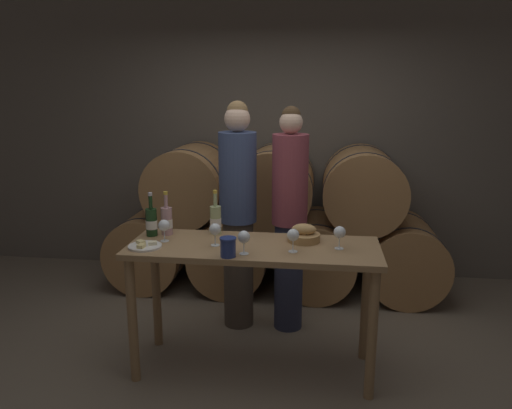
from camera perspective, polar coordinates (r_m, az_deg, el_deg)
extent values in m
plane|color=#726654|center=(3.72, -0.26, -18.17)|extent=(10.00, 10.00, 0.00)
cube|color=#60594F|center=(5.20, 2.79, 9.63)|extent=(10.00, 0.12, 3.20)
cylinder|color=#9E7042|center=(5.15, -11.67, -4.72)|extent=(0.73, 0.87, 0.73)
cylinder|color=#2D2D33|center=(4.90, -12.73, -5.72)|extent=(0.74, 0.02, 0.74)
cylinder|color=#2D2D33|center=(5.40, -10.71, -3.81)|extent=(0.74, 0.02, 0.74)
cylinder|color=#9E7042|center=(4.95, -2.66, -5.20)|extent=(0.73, 0.87, 0.73)
cylinder|color=#2D2D33|center=(4.69, -3.25, -6.28)|extent=(0.74, 0.02, 0.74)
cylinder|color=#2D2D33|center=(5.21, -2.12, -4.22)|extent=(0.74, 0.02, 0.74)
cylinder|color=#9E7042|center=(4.88, 6.88, -5.57)|extent=(0.73, 0.87, 0.73)
cylinder|color=#2D2D33|center=(4.61, 6.83, -6.69)|extent=(0.74, 0.02, 0.74)
cylinder|color=#2D2D33|center=(5.14, 6.93, -4.56)|extent=(0.74, 0.02, 0.74)
cylinder|color=#9E7042|center=(4.94, 16.44, -5.78)|extent=(0.73, 0.87, 0.73)
cylinder|color=#2D2D33|center=(4.68, 16.95, -6.90)|extent=(0.74, 0.02, 0.74)
cylinder|color=#2D2D33|center=(5.20, 15.99, -4.78)|extent=(0.74, 0.02, 0.74)
cylinder|color=#9E7042|center=(4.86, -7.48, 2.37)|extent=(0.73, 0.87, 0.73)
cylinder|color=#2D2D33|center=(4.60, -8.37, 1.70)|extent=(0.74, 0.02, 0.74)
cylinder|color=#2D2D33|center=(5.13, -6.69, 2.97)|extent=(0.74, 0.02, 0.74)
cylinder|color=#9E7042|center=(4.72, 2.15, 2.14)|extent=(0.73, 0.87, 0.73)
cylinder|color=#2D2D33|center=(4.45, 1.81, 1.44)|extent=(0.74, 0.02, 0.74)
cylinder|color=#2D2D33|center=(5.00, 2.45, 2.77)|extent=(0.74, 0.02, 0.74)
cylinder|color=#9E7042|center=(4.72, 12.07, 1.84)|extent=(0.73, 0.87, 0.73)
cylinder|color=#2D2D33|center=(4.45, 12.34, 1.12)|extent=(0.74, 0.02, 0.74)
cylinder|color=#2D2D33|center=(4.99, 11.83, 2.48)|extent=(0.74, 0.02, 0.74)
cylinder|color=#99754C|center=(3.48, -13.93, -12.75)|extent=(0.06, 0.06, 0.87)
cylinder|color=#99754C|center=(3.28, 13.12, -14.37)|extent=(0.06, 0.06, 0.87)
cylinder|color=#99754C|center=(3.89, -11.32, -9.68)|extent=(0.06, 0.06, 0.87)
cylinder|color=#99754C|center=(3.72, 12.42, -10.88)|extent=(0.06, 0.06, 0.87)
cube|color=#99754C|center=(3.33, -0.27, -5.00)|extent=(1.67, 0.61, 0.04)
cylinder|color=#4C4238|center=(4.13, -2.01, -7.86)|extent=(0.24, 0.24, 0.89)
cylinder|color=#3D4C75|center=(3.91, -2.10, 3.12)|extent=(0.30, 0.30, 0.71)
sphere|color=beige|center=(3.86, -2.16, 9.76)|extent=(0.20, 0.20, 0.20)
sphere|color=olive|center=(3.86, -2.14, 10.58)|extent=(0.16, 0.16, 0.16)
cylinder|color=#2D334C|center=(4.09, 3.74, -8.16)|extent=(0.23, 0.23, 0.89)
cylinder|color=#8C3D47|center=(3.87, 3.92, 2.84)|extent=(0.28, 0.28, 0.70)
sphere|color=beige|center=(3.81, 4.02, 9.36)|extent=(0.18, 0.18, 0.18)
sphere|color=#47331E|center=(3.82, 4.04, 10.10)|extent=(0.15, 0.15, 0.15)
cylinder|color=#193819|center=(3.59, -11.85, -2.00)|extent=(0.08, 0.08, 0.19)
cylinder|color=#193819|center=(3.55, -11.97, 0.25)|extent=(0.03, 0.03, 0.09)
cylinder|color=#B7B7BC|center=(3.54, -12.01, 1.17)|extent=(0.03, 0.03, 0.02)
cylinder|color=white|center=(3.59, -11.84, -2.23)|extent=(0.08, 0.08, 0.06)
cylinder|color=#ADBC7F|center=(3.57, -4.64, -1.78)|extent=(0.08, 0.08, 0.20)
cylinder|color=#ADBC7F|center=(3.53, -4.68, 0.54)|extent=(0.03, 0.03, 0.09)
cylinder|color=gold|center=(3.52, -4.70, 1.46)|extent=(0.03, 0.03, 0.02)
cylinder|color=white|center=(3.57, -4.63, -2.03)|extent=(0.08, 0.08, 0.06)
cylinder|color=#BC8E93|center=(3.59, -10.17, -1.89)|extent=(0.08, 0.08, 0.20)
cylinder|color=#BC8E93|center=(3.55, -10.27, 0.38)|extent=(0.03, 0.03, 0.09)
cylinder|color=gold|center=(3.54, -10.31, 1.30)|extent=(0.03, 0.03, 0.02)
cylinder|color=white|center=(3.59, -10.16, -2.13)|extent=(0.08, 0.08, 0.06)
cylinder|color=navy|center=(3.10, -3.22, -4.89)|extent=(0.10, 0.10, 0.12)
cylinder|color=navy|center=(3.08, -3.23, -3.92)|extent=(0.10, 0.10, 0.01)
cylinder|color=#A87F4C|center=(3.42, 5.48, -3.77)|extent=(0.22, 0.22, 0.05)
ellipsoid|color=tan|center=(3.40, 5.50, -2.84)|extent=(0.17, 0.10, 0.08)
cylinder|color=white|center=(3.36, -12.57, -4.68)|extent=(0.22, 0.22, 0.01)
cube|color=beige|center=(3.36, -11.74, -4.33)|extent=(0.07, 0.06, 0.02)
cube|color=beige|center=(3.40, -13.05, -4.20)|extent=(0.07, 0.07, 0.02)
cube|color=#E0CC7F|center=(3.32, -12.98, -4.64)|extent=(0.05, 0.06, 0.02)
cylinder|color=white|center=(3.47, -10.39, -4.12)|extent=(0.06, 0.06, 0.00)
cylinder|color=white|center=(3.46, -10.42, -3.49)|extent=(0.01, 0.01, 0.07)
sphere|color=white|center=(3.44, -10.47, -2.36)|extent=(0.08, 0.08, 0.08)
cylinder|color=white|center=(3.33, -4.68, -4.65)|extent=(0.06, 0.06, 0.00)
cylinder|color=white|center=(3.32, -4.69, -4.01)|extent=(0.01, 0.01, 0.07)
sphere|color=white|center=(3.30, -4.72, -2.83)|extent=(0.08, 0.08, 0.08)
cylinder|color=white|center=(3.16, -1.38, -5.63)|extent=(0.06, 0.06, 0.00)
cylinder|color=white|center=(3.15, -1.39, -4.95)|extent=(0.01, 0.01, 0.07)
sphere|color=white|center=(3.13, -1.40, -3.72)|extent=(0.08, 0.08, 0.08)
cylinder|color=white|center=(3.21, 4.23, -5.38)|extent=(0.06, 0.06, 0.00)
cylinder|color=white|center=(3.20, 4.25, -4.71)|extent=(0.01, 0.01, 0.07)
sphere|color=white|center=(3.17, 4.27, -3.49)|extent=(0.08, 0.08, 0.08)
cylinder|color=white|center=(3.30, 9.46, -4.97)|extent=(0.06, 0.06, 0.00)
cylinder|color=white|center=(3.29, 9.49, -4.32)|extent=(0.01, 0.01, 0.07)
sphere|color=white|center=(3.27, 9.54, -3.13)|extent=(0.08, 0.08, 0.08)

